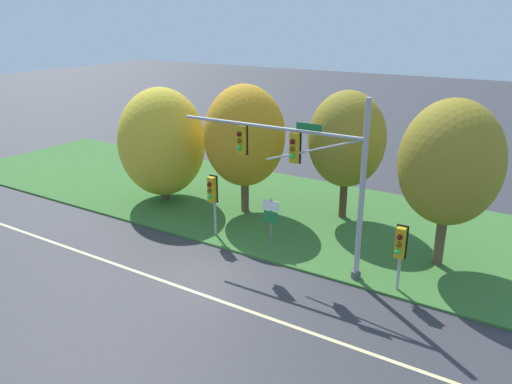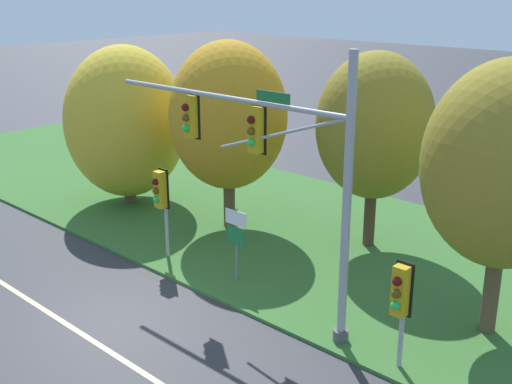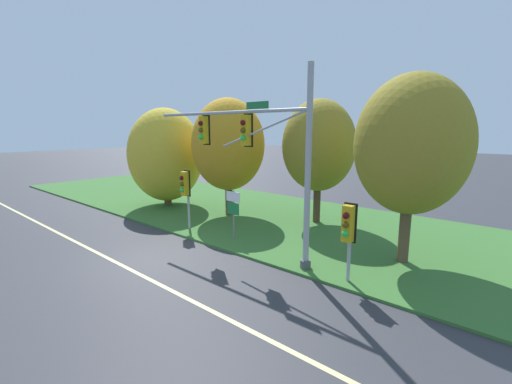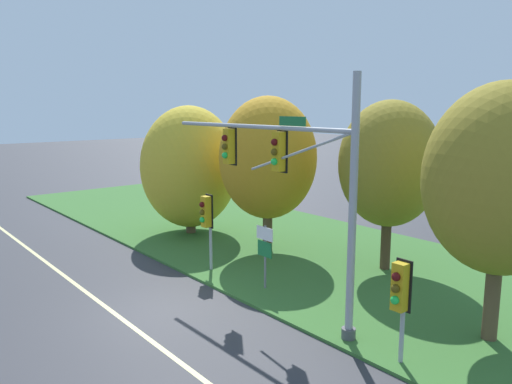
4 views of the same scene
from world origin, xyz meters
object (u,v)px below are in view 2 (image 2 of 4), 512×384
pedestrian_signal_near_kerb (401,296)px  pedestrian_signal_further_along (161,195)px  tree_nearest_road (126,122)px  tree_behind_signpost (375,126)px  route_sign_post (236,234)px  tree_mid_verge (507,166)px  tree_left_of_mast (228,116)px  traffic_signal_mast (272,157)px

pedestrian_signal_near_kerb → pedestrian_signal_further_along: (-9.14, 0.45, 0.28)m
tree_nearest_road → tree_behind_signpost: 10.36m
route_sign_post → tree_mid_verge: tree_mid_verge is taller
tree_left_of_mast → tree_behind_signpost: size_ratio=1.03×
pedestrian_signal_further_along → route_sign_post: pedestrian_signal_further_along is taller
pedestrian_signal_further_along → tree_behind_signpost: (4.39, 5.59, 2.02)m
pedestrian_signal_near_kerb → tree_mid_verge: 4.20m
traffic_signal_mast → pedestrian_signal_further_along: (-5.06, 0.29, -2.23)m
pedestrian_signal_near_kerb → pedestrian_signal_further_along: size_ratio=0.89×
pedestrian_signal_further_along → tree_mid_verge: 10.60m
pedestrian_signal_further_along → tree_mid_verge: size_ratio=0.43×
pedestrian_signal_further_along → tree_nearest_road: 6.28m
pedestrian_signal_near_kerb → route_sign_post: bearing=171.7°
traffic_signal_mast → tree_mid_verge: 5.78m
tree_behind_signpost → traffic_signal_mast: bearing=-83.5°
route_sign_post → tree_nearest_road: size_ratio=0.36×
traffic_signal_mast → tree_nearest_road: bearing=164.1°
route_sign_post → tree_nearest_road: 8.99m
pedestrian_signal_near_kerb → tree_behind_signpost: bearing=128.2°
pedestrian_signal_further_along → tree_mid_verge: bearing=15.4°
tree_nearest_road → tree_left_of_mast: size_ratio=0.94×
tree_behind_signpost → tree_mid_verge: 6.28m
tree_nearest_road → tree_behind_signpost: bearing=16.1°
tree_behind_signpost → tree_left_of_mast: bearing=-157.9°
pedestrian_signal_further_along → tree_left_of_mast: bearing=98.1°
tree_behind_signpost → tree_mid_verge: size_ratio=0.94×
traffic_signal_mast → route_sign_post: 3.68m
route_sign_post → tree_nearest_road: tree_nearest_road is taller
tree_mid_verge → traffic_signal_mast: bearing=-148.3°
traffic_signal_mast → tree_mid_verge: (4.91, 3.04, 0.08)m
pedestrian_signal_near_kerb → tree_mid_verge: bearing=75.4°
traffic_signal_mast → tree_behind_signpost: traffic_signal_mast is taller
pedestrian_signal_further_along → tree_mid_verge: (9.97, 2.75, 2.31)m
tree_behind_signpost → route_sign_post: bearing=-105.5°
pedestrian_signal_near_kerb → route_sign_post: pedestrian_signal_near_kerb is taller
traffic_signal_mast → tree_nearest_road: size_ratio=1.35×
tree_left_of_mast → tree_behind_signpost: tree_left_of_mast is taller
pedestrian_signal_near_kerb → tree_behind_signpost: (-4.75, 6.04, 2.29)m
pedestrian_signal_near_kerb → tree_left_of_mast: size_ratio=0.40×
pedestrian_signal_further_along → tree_left_of_mast: tree_left_of_mast is taller
pedestrian_signal_near_kerb → tree_nearest_road: (-14.67, 3.17, 1.47)m
tree_left_of_mast → tree_nearest_road: bearing=-170.1°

